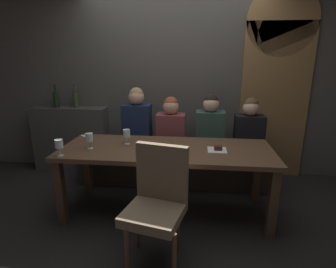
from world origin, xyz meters
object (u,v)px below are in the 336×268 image
at_px(diner_bearded, 171,127).
at_px(wine_bottle_dark_red, 56,99).
at_px(espresso_cup, 172,150).
at_px(diner_redhead, 137,121).
at_px(wine_bottle_pale_label, 76,99).
at_px(wine_glass_near_left, 89,138).
at_px(wine_glass_near_right, 59,144).
at_px(chair_near_side, 157,198).
at_px(diner_near_end, 249,128).
at_px(diner_far_end, 210,126).
at_px(dessert_plate, 217,149).
at_px(dining_table, 166,156).
at_px(wine_glass_end_left, 127,134).
at_px(banquette_bench, 172,167).

bearing_deg(diner_bearded, wine_bottle_dark_red, 168.52).
bearing_deg(espresso_cup, diner_redhead, 122.38).
bearing_deg(wine_bottle_pale_label, wine_glass_near_left, -60.76).
bearing_deg(diner_redhead, diner_bearded, -4.96).
bearing_deg(wine_glass_near_left, wine_glass_near_right, -130.77).
height_order(diner_bearded, wine_glass_near_left, diner_bearded).
distance_m(chair_near_side, diner_near_end, 1.76).
bearing_deg(diner_far_end, diner_bearded, -173.82).
height_order(diner_redhead, wine_glass_near_right, diner_redhead).
bearing_deg(dessert_plate, diner_far_end, 93.36).
distance_m(chair_near_side, espresso_cup, 0.63).
height_order(diner_near_end, dessert_plate, diner_near_end).
xyz_separation_m(dining_table, wine_glass_near_left, (-0.78, -0.11, 0.20)).
height_order(diner_far_end, wine_bottle_dark_red, wine_bottle_dark_red).
xyz_separation_m(diner_redhead, diner_bearded, (0.45, -0.04, -0.05)).
distance_m(dining_table, wine_glass_near_right, 1.07).
bearing_deg(wine_glass_end_left, dining_table, -11.07).
bearing_deg(banquette_bench, wine_glass_near_left, -134.24).
distance_m(wine_bottle_pale_label, wine_glass_near_left, 1.35).
relative_size(diner_far_end, wine_glass_end_left, 4.65).
distance_m(wine_bottle_dark_red, wine_glass_near_left, 1.48).
relative_size(chair_near_side, espresso_cup, 8.17).
height_order(diner_bearded, wine_bottle_pale_label, wine_bottle_pale_label).
distance_m(wine_glass_end_left, wine_glass_near_left, 0.39).
bearing_deg(dining_table, wine_glass_near_left, -172.32).
bearing_deg(diner_near_end, wine_bottle_dark_red, 173.79).
xyz_separation_m(dining_table, wine_bottle_dark_red, (-1.71, 1.02, 0.42)).
distance_m(diner_bearded, wine_glass_near_right, 1.41).
distance_m(banquette_bench, espresso_cup, 0.99).
bearing_deg(diner_redhead, diner_far_end, 0.92).
height_order(wine_glass_near_left, espresso_cup, wine_glass_near_left).
relative_size(espresso_cup, dessert_plate, 0.63).
xyz_separation_m(diner_far_end, espresso_cup, (-0.41, -0.86, -0.04)).
relative_size(banquette_bench, diner_near_end, 3.45).
xyz_separation_m(chair_near_side, diner_near_end, (0.96, 1.45, 0.23)).
relative_size(wine_glass_near_right, wine_glass_near_left, 1.00).
distance_m(banquette_bench, diner_bearded, 0.57).
relative_size(wine_bottle_pale_label, wine_glass_near_right, 1.99).
bearing_deg(chair_near_side, wine_bottle_dark_red, 134.65).
height_order(chair_near_side, wine_glass_near_left, chair_near_side).
height_order(dining_table, chair_near_side, chair_near_side).
bearing_deg(wine_glass_near_left, chair_near_side, -37.85).
relative_size(wine_bottle_dark_red, wine_glass_near_right, 1.99).
bearing_deg(dining_table, espresso_cup, -61.88).
relative_size(banquette_bench, chair_near_side, 2.55).
relative_size(diner_redhead, diner_far_end, 1.10).
relative_size(diner_near_end, wine_glass_end_left, 4.42).
relative_size(chair_near_side, diner_redhead, 1.17).
bearing_deg(diner_redhead, dining_table, -56.89).
bearing_deg(dessert_plate, wine_glass_near_left, -176.76).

